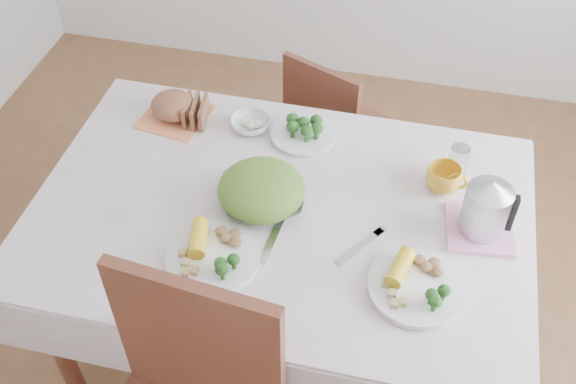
% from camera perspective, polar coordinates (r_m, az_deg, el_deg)
% --- Properties ---
extents(floor, '(3.60, 3.60, 0.00)m').
position_cam_1_polar(floor, '(2.65, -0.53, -12.70)').
color(floor, brown).
rests_on(floor, ground).
extents(dining_table, '(1.40, 0.90, 0.75)m').
position_cam_1_polar(dining_table, '(2.34, -0.60, -7.89)').
color(dining_table, brown).
rests_on(dining_table, floor).
extents(tablecloth, '(1.50, 1.00, 0.01)m').
position_cam_1_polar(tablecloth, '(2.04, -0.67, -1.55)').
color(tablecloth, silver).
rests_on(tablecloth, dining_table).
extents(chair_far, '(0.47, 0.47, 0.80)m').
position_cam_1_polar(chair_far, '(2.84, 4.50, 6.48)').
color(chair_far, brown).
rests_on(chair_far, floor).
extents(salad_bowl, '(0.33, 0.33, 0.06)m').
position_cam_1_polar(salad_bowl, '(2.03, -2.24, -0.48)').
color(salad_bowl, white).
rests_on(salad_bowl, tablecloth).
extents(dinner_plate_left, '(0.30, 0.30, 0.02)m').
position_cam_1_polar(dinner_plate_left, '(1.91, -6.34, -5.52)').
color(dinner_plate_left, white).
rests_on(dinner_plate_left, tablecloth).
extents(dinner_plate_right, '(0.37, 0.37, 0.02)m').
position_cam_1_polar(dinner_plate_right, '(1.87, 10.77, -7.94)').
color(dinner_plate_right, white).
rests_on(dinner_plate_right, tablecloth).
extents(broccoli_plate, '(0.29, 0.29, 0.02)m').
position_cam_1_polar(broccoli_plate, '(2.27, 1.29, 4.89)').
color(broccoli_plate, beige).
rests_on(broccoli_plate, tablecloth).
extents(napkin, '(0.24, 0.24, 0.00)m').
position_cam_1_polar(napkin, '(2.39, -9.55, 6.33)').
color(napkin, '#F98750').
rests_on(napkin, tablecloth).
extents(bread_loaf, '(0.19, 0.18, 0.09)m').
position_cam_1_polar(bread_loaf, '(2.35, -9.71, 7.38)').
color(bread_loaf, brown).
rests_on(bread_loaf, napkin).
extents(fruit_bowl, '(0.16, 0.16, 0.04)m').
position_cam_1_polar(fruit_bowl, '(2.30, -3.20, 5.77)').
color(fruit_bowl, white).
rests_on(fruit_bowl, tablecloth).
extents(yellow_mug, '(0.13, 0.13, 0.09)m').
position_cam_1_polar(yellow_mug, '(2.12, 13.04, 1.10)').
color(yellow_mug, gold).
rests_on(yellow_mug, tablecloth).
extents(glass_tumbler, '(0.07, 0.07, 0.11)m').
position_cam_1_polar(glass_tumbler, '(2.16, 14.22, 2.68)').
color(glass_tumbler, white).
rests_on(glass_tumbler, tablecloth).
extents(pink_tray, '(0.21, 0.21, 0.02)m').
position_cam_1_polar(pink_tray, '(2.05, 15.90, -3.02)').
color(pink_tray, '#F998C1').
rests_on(pink_tray, tablecloth).
extents(electric_kettle, '(0.18, 0.18, 0.19)m').
position_cam_1_polar(electric_kettle, '(1.97, 16.54, -0.86)').
color(electric_kettle, '#B2B5BA').
rests_on(electric_kettle, pink_tray).
extents(fork_left, '(0.04, 0.20, 0.00)m').
position_cam_1_polar(fork_left, '(1.96, -1.30, -3.96)').
color(fork_left, silver).
rests_on(fork_left, tablecloth).
extents(fork_right, '(0.12, 0.17, 0.00)m').
position_cam_1_polar(fork_right, '(1.95, 6.14, -4.60)').
color(fork_right, silver).
rests_on(fork_right, tablecloth).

